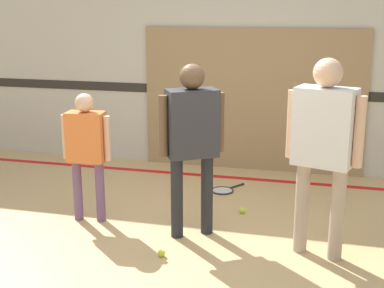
{
  "coord_description": "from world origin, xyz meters",
  "views": [
    {
      "loc": [
        1.21,
        -4.32,
        2.12
      ],
      "look_at": [
        0.05,
        0.23,
        0.89
      ],
      "focal_mm": 50.0,
      "sensor_mm": 36.0,
      "label": 1
    }
  ],
  "objects_px": {
    "tennis_ball_by_spare_racket": "(206,193)",
    "tennis_ball_stray_left": "(242,210)",
    "racket_spare_on_floor": "(224,190)",
    "person_instructor": "(192,132)",
    "person_student_left": "(86,144)",
    "person_student_right": "(324,137)",
    "tennis_ball_near_instructor": "(162,253)"
  },
  "relations": [
    {
      "from": "tennis_ball_by_spare_racket",
      "to": "tennis_ball_stray_left",
      "type": "xyz_separation_m",
      "value": [
        0.49,
        -0.43,
        0.0
      ]
    },
    {
      "from": "racket_spare_on_floor",
      "to": "tennis_ball_stray_left",
      "type": "distance_m",
      "value": 0.71
    },
    {
      "from": "person_instructor",
      "to": "tennis_ball_by_spare_racket",
      "type": "distance_m",
      "value": 1.45
    },
    {
      "from": "person_student_left",
      "to": "racket_spare_on_floor",
      "type": "xyz_separation_m",
      "value": [
        1.15,
        1.19,
        -0.79
      ]
    },
    {
      "from": "person_student_left",
      "to": "tennis_ball_by_spare_racket",
      "type": "relative_size",
      "value": 19.68
    },
    {
      "from": "person_student_right",
      "to": "person_student_left",
      "type": "bearing_deg",
      "value": 10.74
    },
    {
      "from": "person_instructor",
      "to": "person_student_right",
      "type": "bearing_deg",
      "value": -38.72
    },
    {
      "from": "person_student_right",
      "to": "person_instructor",
      "type": "bearing_deg",
      "value": 9.48
    },
    {
      "from": "person_student_right",
      "to": "tennis_ball_by_spare_racket",
      "type": "relative_size",
      "value": 25.93
    },
    {
      "from": "person_student_left",
      "to": "tennis_ball_near_instructor",
      "type": "distance_m",
      "value": 1.36
    },
    {
      "from": "racket_spare_on_floor",
      "to": "person_student_right",
      "type": "bearing_deg",
      "value": -107.52
    },
    {
      "from": "tennis_ball_near_instructor",
      "to": "tennis_ball_stray_left",
      "type": "height_order",
      "value": "same"
    },
    {
      "from": "person_student_left",
      "to": "person_student_right",
      "type": "distance_m",
      "value": 2.28
    },
    {
      "from": "person_student_left",
      "to": "person_student_right",
      "type": "relative_size",
      "value": 0.76
    },
    {
      "from": "person_instructor",
      "to": "person_student_right",
      "type": "relative_size",
      "value": 0.95
    },
    {
      "from": "person_student_left",
      "to": "person_student_right",
      "type": "xyz_separation_m",
      "value": [
        2.25,
        -0.23,
        0.26
      ]
    },
    {
      "from": "tennis_ball_by_spare_racket",
      "to": "person_student_left",
      "type": "bearing_deg",
      "value": -134.66
    },
    {
      "from": "person_student_right",
      "to": "tennis_ball_by_spare_racket",
      "type": "xyz_separation_m",
      "value": [
        -1.27,
        1.22,
        -1.03
      ]
    },
    {
      "from": "tennis_ball_near_instructor",
      "to": "person_student_left",
      "type": "bearing_deg",
      "value": 147.61
    },
    {
      "from": "tennis_ball_near_instructor",
      "to": "tennis_ball_by_spare_racket",
      "type": "distance_m",
      "value": 1.59
    },
    {
      "from": "person_instructor",
      "to": "tennis_ball_stray_left",
      "type": "distance_m",
      "value": 1.22
    },
    {
      "from": "person_student_left",
      "to": "tennis_ball_stray_left",
      "type": "relative_size",
      "value": 19.68
    },
    {
      "from": "person_student_left",
      "to": "tennis_ball_near_instructor",
      "type": "relative_size",
      "value": 19.68
    },
    {
      "from": "person_instructor",
      "to": "racket_spare_on_floor",
      "type": "height_order",
      "value": "person_instructor"
    },
    {
      "from": "person_student_left",
      "to": "tennis_ball_near_instructor",
      "type": "bearing_deg",
      "value": -36.88
    },
    {
      "from": "person_student_right",
      "to": "tennis_ball_stray_left",
      "type": "relative_size",
      "value": 25.93
    },
    {
      "from": "person_student_right",
      "to": "tennis_ball_stray_left",
      "type": "height_order",
      "value": "person_student_right"
    },
    {
      "from": "person_student_right",
      "to": "tennis_ball_stray_left",
      "type": "bearing_deg",
      "value": -28.77
    },
    {
      "from": "tennis_ball_by_spare_racket",
      "to": "tennis_ball_near_instructor",
      "type": "bearing_deg",
      "value": -91.06
    },
    {
      "from": "racket_spare_on_floor",
      "to": "tennis_ball_near_instructor",
      "type": "xyz_separation_m",
      "value": [
        -0.2,
        -1.79,
        0.02
      ]
    },
    {
      "from": "person_student_left",
      "to": "racket_spare_on_floor",
      "type": "distance_m",
      "value": 1.83
    },
    {
      "from": "person_instructor",
      "to": "tennis_ball_near_instructor",
      "type": "distance_m",
      "value": 1.11
    }
  ]
}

